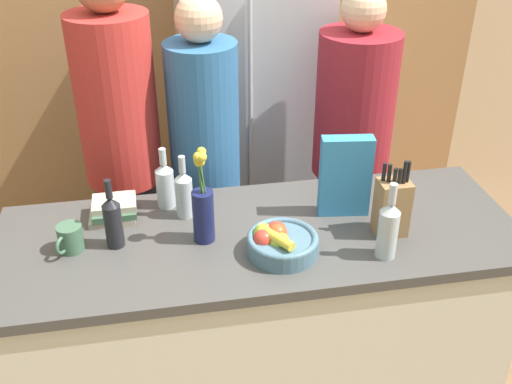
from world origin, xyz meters
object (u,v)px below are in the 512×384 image
Objects in this scene: book_stack at (114,209)px; person_at_sink at (122,146)px; coffee_mug at (70,238)px; bottle_water at (165,184)px; person_in_blue at (205,158)px; fruit_bowl at (280,241)px; cereal_box at (345,176)px; knife_block at (392,206)px; flower_vase at (203,206)px; bottle_wine at (388,228)px; refrigerator at (251,102)px; bottle_vinegar at (113,220)px; bottle_oil at (184,193)px; person_in_red_tee at (351,145)px.

book_stack is 0.44m from person_at_sink.
book_stack is (0.14, 0.19, -0.01)m from coffee_mug.
bottle_water is 0.15× the size of person_in_blue.
cereal_box is at bearing 35.63° from fruit_bowl.
flower_vase is at bearing 173.84° from knife_block.
knife_block is at bearing 63.73° from bottle_wine.
book_stack is 0.63× the size of bottle_wine.
knife_block is 1.18m from person_at_sink.
person_at_sink is (-0.29, 0.64, -0.05)m from flower_vase.
refrigerator is 1.30m from knife_block.
knife_block reaches higher than coffee_mug.
fruit_bowl is at bearing -14.44° from bottle_vinegar.
refrigerator is at bearing 62.49° from bottle_water.
bottle_water is (-0.65, 0.17, -0.06)m from cereal_box.
person_at_sink is at bearing 85.95° from book_stack.
knife_block is 0.85m from bottle_water.
person_in_blue reaches higher than bottle_oil.
cereal_box is 0.72m from person_in_blue.
cereal_box is 1.11× the size of bottle_wine.
cereal_box is (0.16, -1.11, 0.14)m from refrigerator.
person_at_sink reaches higher than bottle_wine.
coffee_mug is at bearing -129.85° from person_in_red_tee.
bottle_oil is 0.14× the size of person_at_sink.
bottle_wine is at bearing -80.89° from refrigerator.
person_in_red_tee is (1.21, 0.63, -0.06)m from coffee_mug.
bottle_wine reaches higher than bottle_vinegar.
bottle_water is (0.34, 0.24, 0.05)m from coffee_mug.
person_in_blue is (-0.47, 0.53, -0.15)m from cereal_box.
refrigerator is 1.12m from bottle_oil.
coffee_mug is (-0.70, 0.14, 0.00)m from fruit_bowl.
fruit_bowl is 0.76m from person_in_blue.
refrigerator reaches higher than bottle_vinegar.
flower_vase is 1.16× the size of cereal_box.
fruit_bowl is 1.39× the size of book_stack.
fruit_bowl is 0.98× the size of bottle_oil.
bottle_oil reaches higher than coffee_mug.
coffee_mug is 0.45× the size of bottle_vinegar.
refrigerator is 1.05× the size of person_at_sink.
bottle_wine is 0.17× the size of person_in_blue.
bottle_wine is at bearing -116.27° from knife_block.
cereal_box reaches higher than fruit_bowl.
bottle_wine is at bearing -11.84° from coffee_mug.
book_stack is 1.00m from bottle_wine.
cereal_box is at bearing -14.34° from bottle_water.
bottle_oil is (0.26, -0.03, 0.06)m from book_stack.
book_stack is (-0.32, 0.20, -0.10)m from flower_vase.
bottle_vinegar is at bearing -86.84° from book_stack.
fruit_bowl is at bearing -173.05° from knife_block.
book_stack is at bearing -124.75° from refrigerator.
knife_block is 0.81× the size of flower_vase.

